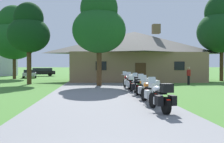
{
  "coord_description": "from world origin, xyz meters",
  "views": [
    {
      "loc": [
        -0.49,
        -2.7,
        1.83
      ],
      "look_at": [
        0.8,
        15.04,
        1.42
      ],
      "focal_mm": 42.01,
      "sensor_mm": 36.0,
      "label": 1
    }
  ],
  "objects_px": {
    "motorcycle_red_farthest_in_row": "(128,81)",
    "tree_by_lodge_front": "(99,24)",
    "motorcycle_orange_third_in_row": "(144,88)",
    "motorcycle_red_fifth_in_row": "(131,83)",
    "tree_left_near": "(29,30)",
    "parked_black_suv_far_left": "(42,72)",
    "tree_right_of_lodge": "(222,26)",
    "parked_silver_sedan_far_left": "(30,73)",
    "tree_left_far": "(14,35)",
    "motorcycle_white_fourth_in_row": "(137,85)",
    "metal_silo_distant": "(6,51)",
    "bystander_red_shirt_near_lodge": "(189,75)",
    "motorcycle_white_nearest_to_camera": "(161,98)",
    "motorcycle_orange_second_in_row": "(150,92)"
  },
  "relations": [
    {
      "from": "motorcycle_orange_second_in_row",
      "to": "tree_left_far",
      "type": "bearing_deg",
      "value": 111.99
    },
    {
      "from": "tree_by_lodge_front",
      "to": "metal_silo_distant",
      "type": "height_order",
      "value": "metal_silo_distant"
    },
    {
      "from": "motorcycle_white_fourth_in_row",
      "to": "metal_silo_distant",
      "type": "relative_size",
      "value": 0.23
    },
    {
      "from": "metal_silo_distant",
      "to": "motorcycle_white_nearest_to_camera",
      "type": "bearing_deg",
      "value": -64.82
    },
    {
      "from": "tree_left_far",
      "to": "parked_silver_sedan_far_left",
      "type": "distance_m",
      "value": 6.29
    },
    {
      "from": "motorcycle_orange_third_in_row",
      "to": "tree_left_near",
      "type": "height_order",
      "value": "tree_left_near"
    },
    {
      "from": "motorcycle_white_fourth_in_row",
      "to": "metal_silo_distant",
      "type": "bearing_deg",
      "value": 122.2
    },
    {
      "from": "motorcycle_red_fifth_in_row",
      "to": "motorcycle_orange_second_in_row",
      "type": "bearing_deg",
      "value": -89.15
    },
    {
      "from": "motorcycle_white_nearest_to_camera",
      "to": "tree_right_of_lodge",
      "type": "height_order",
      "value": "tree_right_of_lodge"
    },
    {
      "from": "motorcycle_red_fifth_in_row",
      "to": "parked_black_suv_far_left",
      "type": "height_order",
      "value": "parked_black_suv_far_left"
    },
    {
      "from": "motorcycle_orange_third_in_row",
      "to": "parked_black_suv_far_left",
      "type": "height_order",
      "value": "parked_black_suv_far_left"
    },
    {
      "from": "motorcycle_orange_second_in_row",
      "to": "motorcycle_red_farthest_in_row",
      "type": "relative_size",
      "value": 1.0
    },
    {
      "from": "motorcycle_orange_third_in_row",
      "to": "motorcycle_red_fifth_in_row",
      "type": "xyz_separation_m",
      "value": [
        -0.08,
        4.38,
        0.0
      ]
    },
    {
      "from": "tree_right_of_lodge",
      "to": "parked_silver_sedan_far_left",
      "type": "distance_m",
      "value": 26.97
    },
    {
      "from": "motorcycle_orange_third_in_row",
      "to": "tree_left_near",
      "type": "relative_size",
      "value": 0.26
    },
    {
      "from": "motorcycle_orange_second_in_row",
      "to": "parked_silver_sedan_far_left",
      "type": "distance_m",
      "value": 30.18
    },
    {
      "from": "motorcycle_orange_third_in_row",
      "to": "motorcycle_white_fourth_in_row",
      "type": "distance_m",
      "value": 2.09
    },
    {
      "from": "motorcycle_red_fifth_in_row",
      "to": "metal_silo_distant",
      "type": "bearing_deg",
      "value": 121.95
    },
    {
      "from": "tree_left_far",
      "to": "tree_right_of_lodge",
      "type": "bearing_deg",
      "value": -14.52
    },
    {
      "from": "motorcycle_orange_third_in_row",
      "to": "tree_left_far",
      "type": "bearing_deg",
      "value": 121.8
    },
    {
      "from": "tree_left_near",
      "to": "parked_black_suv_far_left",
      "type": "relative_size",
      "value": 1.63
    },
    {
      "from": "tree_by_lodge_front",
      "to": "parked_black_suv_far_left",
      "type": "xyz_separation_m",
      "value": [
        -9.28,
        22.47,
        -4.67
      ]
    },
    {
      "from": "motorcycle_red_farthest_in_row",
      "to": "tree_by_lodge_front",
      "type": "height_order",
      "value": "tree_by_lodge_front"
    },
    {
      "from": "motorcycle_white_fourth_in_row",
      "to": "parked_black_suv_far_left",
      "type": "xyz_separation_m",
      "value": [
        -11.42,
        29.59,
        0.17
      ]
    },
    {
      "from": "bystander_red_shirt_near_lodge",
      "to": "tree_right_of_lodge",
      "type": "relative_size",
      "value": 0.17
    },
    {
      "from": "motorcycle_white_nearest_to_camera",
      "to": "tree_left_far",
      "type": "bearing_deg",
      "value": 109.67
    },
    {
      "from": "motorcycle_white_nearest_to_camera",
      "to": "motorcycle_orange_third_in_row",
      "type": "xyz_separation_m",
      "value": [
        0.13,
        4.02,
        0.0
      ]
    },
    {
      "from": "motorcycle_orange_third_in_row",
      "to": "metal_silo_distant",
      "type": "height_order",
      "value": "metal_silo_distant"
    },
    {
      "from": "motorcycle_white_nearest_to_camera",
      "to": "bystander_red_shirt_near_lodge",
      "type": "relative_size",
      "value": 1.24
    },
    {
      "from": "motorcycle_white_nearest_to_camera",
      "to": "bystander_red_shirt_near_lodge",
      "type": "bearing_deg",
      "value": 59.2
    },
    {
      "from": "parked_black_suv_far_left",
      "to": "tree_left_far",
      "type": "bearing_deg",
      "value": 156.99
    },
    {
      "from": "motorcycle_orange_third_in_row",
      "to": "parked_silver_sedan_far_left",
      "type": "relative_size",
      "value": 0.46
    },
    {
      "from": "motorcycle_white_fourth_in_row",
      "to": "motorcycle_red_fifth_in_row",
      "type": "height_order",
      "value": "same"
    },
    {
      "from": "motorcycle_red_fifth_in_row",
      "to": "tree_by_lodge_front",
      "type": "bearing_deg",
      "value": 114.41
    },
    {
      "from": "motorcycle_red_fifth_in_row",
      "to": "tree_right_of_lodge",
      "type": "height_order",
      "value": "tree_right_of_lodge"
    },
    {
      "from": "bystander_red_shirt_near_lodge",
      "to": "parked_silver_sedan_far_left",
      "type": "bearing_deg",
      "value": -139.49
    },
    {
      "from": "motorcycle_white_nearest_to_camera",
      "to": "motorcycle_white_fourth_in_row",
      "type": "xyz_separation_m",
      "value": [
        0.1,
        6.11,
        0.0
      ]
    },
    {
      "from": "parked_black_suv_far_left",
      "to": "motorcycle_orange_second_in_row",
      "type": "bearing_deg",
      "value": -172.34
    },
    {
      "from": "motorcycle_red_fifth_in_row",
      "to": "bystander_red_shirt_near_lodge",
      "type": "bearing_deg",
      "value": 44.73
    },
    {
      "from": "parked_silver_sedan_far_left",
      "to": "motorcycle_orange_third_in_row",
      "type": "bearing_deg",
      "value": -76.99
    },
    {
      "from": "bystander_red_shirt_near_lodge",
      "to": "parked_silver_sedan_far_left",
      "type": "distance_m",
      "value": 23.9
    },
    {
      "from": "motorcycle_orange_third_in_row",
      "to": "motorcycle_red_farthest_in_row",
      "type": "height_order",
      "value": "same"
    },
    {
      "from": "motorcycle_white_fourth_in_row",
      "to": "tree_right_of_lodge",
      "type": "distance_m",
      "value": 19.54
    },
    {
      "from": "motorcycle_red_fifth_in_row",
      "to": "tree_right_of_lodge",
      "type": "bearing_deg",
      "value": 43.95
    },
    {
      "from": "tree_right_of_lodge",
      "to": "tree_left_far",
      "type": "height_order",
      "value": "tree_right_of_lodge"
    },
    {
      "from": "motorcycle_orange_second_in_row",
      "to": "parked_black_suv_far_left",
      "type": "bearing_deg",
      "value": 102.31
    },
    {
      "from": "bystander_red_shirt_near_lodge",
      "to": "parked_black_suv_far_left",
      "type": "height_order",
      "value": "bystander_red_shirt_near_lodge"
    },
    {
      "from": "motorcycle_red_farthest_in_row",
      "to": "tree_left_near",
      "type": "distance_m",
      "value": 11.64
    },
    {
      "from": "tree_left_near",
      "to": "parked_black_suv_far_left",
      "type": "bearing_deg",
      "value": 97.45
    },
    {
      "from": "motorcycle_red_fifth_in_row",
      "to": "bystander_red_shirt_near_lodge",
      "type": "distance_m",
      "value": 8.97
    }
  ]
}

